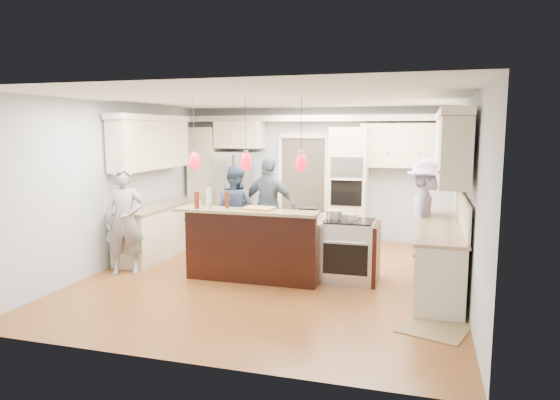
% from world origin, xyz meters
% --- Properties ---
extents(ground_plane, '(6.00, 6.00, 0.00)m').
position_xyz_m(ground_plane, '(0.00, 0.00, 0.00)').
color(ground_plane, brown).
rests_on(ground_plane, ground).
extents(room_shell, '(5.54, 6.04, 2.72)m').
position_xyz_m(room_shell, '(0.00, 0.00, 1.82)').
color(room_shell, '#B2BCC6').
rests_on(room_shell, ground).
extents(refrigerator, '(0.90, 0.70, 1.80)m').
position_xyz_m(refrigerator, '(-1.55, 2.64, 0.90)').
color(refrigerator, '#B7B7BC').
rests_on(refrigerator, ground).
extents(oven_column, '(0.72, 0.69, 2.30)m').
position_xyz_m(oven_column, '(0.75, 2.67, 1.15)').
color(oven_column, beige).
rests_on(oven_column, ground).
extents(back_upper_cabinets, '(5.30, 0.61, 2.54)m').
position_xyz_m(back_upper_cabinets, '(-0.75, 2.76, 1.67)').
color(back_upper_cabinets, beige).
rests_on(back_upper_cabinets, ground).
extents(right_counter_run, '(0.64, 3.10, 2.51)m').
position_xyz_m(right_counter_run, '(2.44, 0.30, 1.06)').
color(right_counter_run, beige).
rests_on(right_counter_run, ground).
extents(left_cabinets, '(0.64, 2.30, 2.51)m').
position_xyz_m(left_cabinets, '(-2.44, 0.80, 1.06)').
color(left_cabinets, beige).
rests_on(left_cabinets, ground).
extents(kitchen_island, '(2.10, 1.46, 1.12)m').
position_xyz_m(kitchen_island, '(-0.25, 0.07, 0.48)').
color(kitchen_island, black).
rests_on(kitchen_island, ground).
extents(island_range, '(0.82, 0.71, 0.92)m').
position_xyz_m(island_range, '(1.16, 0.15, 0.46)').
color(island_range, '#B7B7BC').
rests_on(island_range, ground).
extents(pendant_lights, '(1.75, 0.15, 1.03)m').
position_xyz_m(pendant_lights, '(-0.25, -0.51, 1.80)').
color(pendant_lights, black).
rests_on(pendant_lights, ground).
extents(person_bar_end, '(0.72, 0.61, 1.68)m').
position_xyz_m(person_bar_end, '(-2.30, -0.45, 0.84)').
color(person_bar_end, gray).
rests_on(person_bar_end, ground).
extents(person_far_left, '(0.90, 0.77, 1.61)m').
position_xyz_m(person_far_left, '(-1.10, 1.22, 0.81)').
color(person_far_left, '#324462').
rests_on(person_far_left, ground).
extents(person_far_right, '(1.09, 0.61, 1.77)m').
position_xyz_m(person_far_right, '(-0.50, 1.38, 0.88)').
color(person_far_right, '#475964').
rests_on(person_far_right, ground).
extents(person_range_side, '(0.82, 1.25, 1.81)m').
position_xyz_m(person_range_side, '(2.25, 0.98, 0.91)').
color(person_range_side, '#A595C9').
rests_on(person_range_side, ground).
extents(floor_rug, '(0.99, 1.20, 0.01)m').
position_xyz_m(floor_rug, '(2.40, -1.28, 0.01)').
color(floor_rug, '#968252').
rests_on(floor_rug, ground).
extents(water_bottle, '(0.09, 0.09, 0.29)m').
position_xyz_m(water_bottle, '(-0.84, -0.51, 1.27)').
color(water_bottle, silver).
rests_on(water_bottle, kitchen_island).
extents(beer_bottle_a, '(0.07, 0.07, 0.23)m').
position_xyz_m(beer_bottle_a, '(-1.04, -0.52, 1.24)').
color(beer_bottle_a, '#4F1F0E').
rests_on(beer_bottle_a, kitchen_island).
extents(beer_bottle_b, '(0.07, 0.07, 0.25)m').
position_xyz_m(beer_bottle_b, '(-0.96, -0.64, 1.24)').
color(beer_bottle_b, '#4F1F0E').
rests_on(beer_bottle_b, kitchen_island).
extents(beer_bottle_c, '(0.07, 0.07, 0.24)m').
position_xyz_m(beer_bottle_c, '(-0.56, -0.48, 1.24)').
color(beer_bottle_c, '#4F1F0E').
rests_on(beer_bottle_c, kitchen_island).
extents(drink_can, '(0.07, 0.07, 0.10)m').
position_xyz_m(drink_can, '(-0.75, -0.63, 1.17)').
color(drink_can, '#B7B7BC').
rests_on(drink_can, kitchen_island).
extents(cutting_board, '(0.45, 0.35, 0.03)m').
position_xyz_m(cutting_board, '(-0.08, -0.47, 1.14)').
color(cutting_board, tan).
rests_on(cutting_board, kitchen_island).
extents(pot_large, '(0.24, 0.24, 0.14)m').
position_xyz_m(pot_large, '(0.91, 0.13, 0.99)').
color(pot_large, '#B7B7BC').
rests_on(pot_large, island_range).
extents(pot_small, '(0.22, 0.22, 0.11)m').
position_xyz_m(pot_small, '(1.16, 0.07, 0.98)').
color(pot_small, '#B7B7BC').
rests_on(pot_small, island_range).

